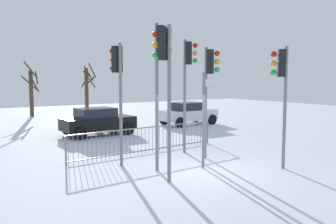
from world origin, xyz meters
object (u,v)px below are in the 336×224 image
object	(u,v)px
car_black_near	(98,121)
traffic_light_rear_right	(161,64)
traffic_light_foreground_left	(281,80)
traffic_light_foreground_right	(210,77)
traffic_light_mid_right	(165,68)
car_white_mid	(188,113)
bare_tree_right	(32,91)
bare_tree_left	(87,88)
direction_sign_post	(205,115)
traffic_light_mid_left	(118,76)
traffic_light_rear_left	(188,70)

from	to	relation	value
car_black_near	traffic_light_rear_right	bearing A→B (deg)	-99.83
traffic_light_foreground_left	traffic_light_foreground_right	xyz separation A→B (m)	(-0.96, 2.49, 0.09)
traffic_light_mid_right	car_white_mid	size ratio (longest dim) A/B	1.18
car_black_near	bare_tree_right	distance (m)	11.54
car_black_near	bare_tree_left	xyz separation A→B (m)	(3.69, 11.23, 1.41)
traffic_light_rear_right	direction_sign_post	size ratio (longest dim) A/B	1.48
direction_sign_post	bare_tree_right	world-z (taller)	bare_tree_right
traffic_light_rear_right	car_black_near	bearing A→B (deg)	-131.85
direction_sign_post	car_black_near	bearing A→B (deg)	107.20
car_white_mid	car_black_near	distance (m)	6.67
traffic_light_foreground_left	traffic_light_rear_right	xyz separation A→B (m)	(-3.50, 1.91, 0.51)
traffic_light_mid_right	bare_tree_left	world-z (taller)	traffic_light_mid_right
bare_tree_right	bare_tree_left	bearing A→B (deg)	-2.71
traffic_light_foreground_left	direction_sign_post	size ratio (longest dim) A/B	1.26
car_black_near	traffic_light_mid_right	bearing A→B (deg)	-102.24
traffic_light_rear_right	traffic_light_mid_left	size ratio (longest dim) A/B	1.13
direction_sign_post	car_white_mid	world-z (taller)	direction_sign_post
car_black_near	bare_tree_left	distance (m)	11.90
traffic_light_foreground_right	bare_tree_left	bearing A→B (deg)	-136.76
traffic_light_mid_right	traffic_light_rear_left	distance (m)	4.16
traffic_light_rear_right	bare_tree_left	world-z (taller)	traffic_light_rear_right
car_white_mid	bare_tree_left	xyz separation A→B (m)	(-2.94, 10.43, 1.41)
traffic_light_rear_right	bare_tree_left	bearing A→B (deg)	-137.99
traffic_light_foreground_right	traffic_light_mid_right	bearing A→B (deg)	-12.22
traffic_light_rear_left	bare_tree_left	distance (m)	17.62
traffic_light_rear_left	traffic_light_mid_left	world-z (taller)	traffic_light_rear_left
traffic_light_foreground_left	traffic_light_rear_right	distance (m)	4.02
car_black_near	direction_sign_post	bearing A→B (deg)	-89.55
traffic_light_rear_left	car_white_mid	world-z (taller)	traffic_light_rear_left
traffic_light_mid_right	car_white_mid	world-z (taller)	traffic_light_mid_right
traffic_light_mid_left	traffic_light_foreground_right	distance (m)	3.47
car_black_near	traffic_light_foreground_left	bearing A→B (deg)	-78.46
traffic_light_mid_right	traffic_light_foreground_right	world-z (taller)	traffic_light_mid_right
traffic_light_foreground_right	bare_tree_left	world-z (taller)	bare_tree_left
traffic_light_foreground_right	bare_tree_right	distance (m)	19.07
bare_tree_left	traffic_light_rear_right	bearing A→B (deg)	-103.99
traffic_light_mid_left	car_white_mid	world-z (taller)	traffic_light_mid_left
traffic_light_foreground_left	car_white_mid	xyz separation A→B (m)	(4.23, 10.75, -2.23)
car_black_near	car_white_mid	bearing A→B (deg)	4.90
traffic_light_mid_right	direction_sign_post	size ratio (longest dim) A/B	1.40
traffic_light_mid_left	direction_sign_post	xyz separation A→B (m)	(2.28, -1.97, -1.29)
traffic_light_foreground_left	traffic_light_mid_left	size ratio (longest dim) A/B	0.96
traffic_light_mid_left	bare_tree_left	size ratio (longest dim) A/B	0.99
traffic_light_rear_left	bare_tree_left	size ratio (longest dim) A/B	1.07
traffic_light_mid_left	bare_tree_left	world-z (taller)	bare_tree_left
traffic_light_rear_left	car_black_near	distance (m)	6.86
bare_tree_left	traffic_light_rear_left	bearing A→B (deg)	-97.57
traffic_light_rear_left	car_white_mid	xyz separation A→B (m)	(5.25, 7.00, -2.60)
traffic_light_foreground_right	car_black_near	distance (m)	7.95
traffic_light_mid_left	direction_sign_post	size ratio (longest dim) A/B	1.31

